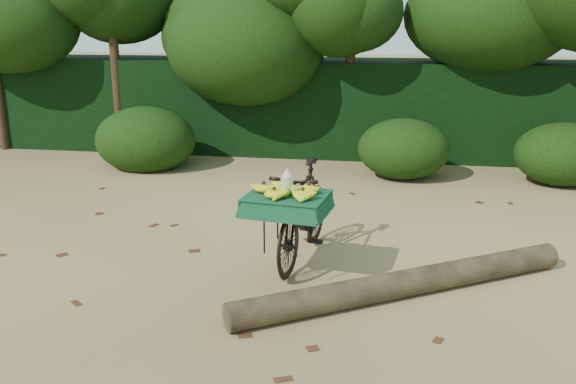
# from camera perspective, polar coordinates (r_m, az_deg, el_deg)

# --- Properties ---
(ground) EXTENTS (80.00, 80.00, 0.00)m
(ground) POSITION_cam_1_polar(r_m,az_deg,el_deg) (6.43, -2.50, -7.78)
(ground) COLOR tan
(ground) RESTS_ON ground
(vendor_bicycle) EXTENTS (0.89, 1.90, 1.10)m
(vendor_bicycle) POSITION_cam_1_polar(r_m,az_deg,el_deg) (6.62, 1.37, -1.86)
(vendor_bicycle) COLOR black
(vendor_bicycle) RESTS_ON ground
(fallen_log) EXTENTS (3.19, 2.18, 0.26)m
(fallen_log) POSITION_cam_1_polar(r_m,az_deg,el_deg) (6.04, 11.04, -8.35)
(fallen_log) COLOR brown
(fallen_log) RESTS_ON ground
(hedge_backdrop) EXTENTS (26.00, 1.80, 1.80)m
(hedge_backdrop) POSITION_cam_1_polar(r_m,az_deg,el_deg) (12.23, 3.61, 8.03)
(hedge_backdrop) COLOR black
(hedge_backdrop) RESTS_ON ground
(tree_row) EXTENTS (14.50, 2.00, 4.00)m
(tree_row) POSITION_cam_1_polar(r_m,az_deg,el_deg) (11.42, -0.06, 13.04)
(tree_row) COLOR black
(tree_row) RESTS_ON ground
(bush_clumps) EXTENTS (8.80, 1.70, 0.90)m
(bush_clumps) POSITION_cam_1_polar(r_m,az_deg,el_deg) (10.30, 5.16, 3.95)
(bush_clumps) COLOR black
(bush_clumps) RESTS_ON ground
(leaf_litter) EXTENTS (7.00, 7.30, 0.01)m
(leaf_litter) POSITION_cam_1_polar(r_m,az_deg,el_deg) (7.01, -1.40, -5.63)
(leaf_litter) COLOR #442412
(leaf_litter) RESTS_ON ground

